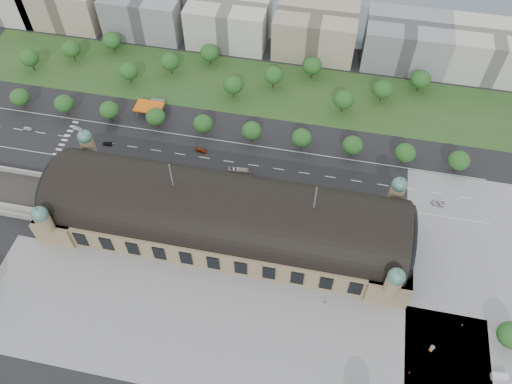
% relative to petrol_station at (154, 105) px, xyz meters
% --- Properties ---
extents(ground, '(900.00, 900.00, 0.00)m').
position_rel_petrol_station_xyz_m(ground, '(53.91, -65.28, -2.95)').
color(ground, black).
rests_on(ground, ground).
extents(station, '(150.00, 48.40, 44.30)m').
position_rel_petrol_station_xyz_m(station, '(53.91, -65.28, 7.33)').
color(station, '#8B7B56').
rests_on(station, ground).
extents(plaza_south, '(190.00, 48.00, 0.12)m').
position_rel_petrol_station_xyz_m(plaza_south, '(63.91, -109.28, -2.95)').
color(plaza_south, gray).
rests_on(plaza_south, ground).
extents(plaza_east, '(56.00, 100.00, 0.12)m').
position_rel_petrol_station_xyz_m(plaza_east, '(156.91, -65.28, -2.95)').
color(plaza_east, gray).
rests_on(plaza_east, ground).
extents(road_slab, '(260.00, 26.00, 0.10)m').
position_rel_petrol_station_xyz_m(road_slab, '(33.91, -27.28, -2.95)').
color(road_slab, black).
rests_on(road_slab, ground).
extents(grass_belt, '(300.00, 45.00, 0.10)m').
position_rel_petrol_station_xyz_m(grass_belt, '(38.91, 27.72, -2.95)').
color(grass_belt, '#254E1F').
rests_on(grass_belt, ground).
extents(petrol_station, '(14.00, 13.00, 5.05)m').
position_rel_petrol_station_xyz_m(petrol_station, '(0.00, 0.00, 0.00)').
color(petrol_station, '#DE5F0D').
rests_on(petrol_station, ground).
extents(office_1, '(45.00, 32.00, 24.00)m').
position_rel_petrol_station_xyz_m(office_1, '(-76.09, 67.72, 9.05)').
color(office_1, tan).
rests_on(office_1, ground).
extents(office_2, '(45.00, 32.00, 24.00)m').
position_rel_petrol_station_xyz_m(office_2, '(-26.09, 67.72, 9.05)').
color(office_2, gray).
rests_on(office_2, ground).
extents(office_3, '(45.00, 32.00, 24.00)m').
position_rel_petrol_station_xyz_m(office_3, '(23.91, 67.72, 9.05)').
color(office_3, beige).
rests_on(office_3, ground).
extents(office_4, '(45.00, 32.00, 24.00)m').
position_rel_petrol_station_xyz_m(office_4, '(73.91, 67.72, 9.05)').
color(office_4, tan).
rests_on(office_4, ground).
extents(office_5, '(45.00, 32.00, 24.00)m').
position_rel_petrol_station_xyz_m(office_5, '(123.91, 67.72, 9.05)').
color(office_5, gray).
rests_on(office_5, ground).
extents(office_6, '(45.00, 32.00, 24.00)m').
position_rel_petrol_station_xyz_m(office_6, '(168.91, 67.72, 9.05)').
color(office_6, beige).
rests_on(office_6, ground).
extents(tree_row_0, '(9.60, 9.60, 11.52)m').
position_rel_petrol_station_xyz_m(tree_row_0, '(-66.09, -12.28, 4.48)').
color(tree_row_0, '#2D2116').
rests_on(tree_row_0, ground).
extents(tree_row_1, '(9.60, 9.60, 11.52)m').
position_rel_petrol_station_xyz_m(tree_row_1, '(-42.09, -12.28, 4.48)').
color(tree_row_1, '#2D2116').
rests_on(tree_row_1, ground).
extents(tree_row_2, '(9.60, 9.60, 11.52)m').
position_rel_petrol_station_xyz_m(tree_row_2, '(-18.09, -12.28, 4.48)').
color(tree_row_2, '#2D2116').
rests_on(tree_row_2, ground).
extents(tree_row_3, '(9.60, 9.60, 11.52)m').
position_rel_petrol_station_xyz_m(tree_row_3, '(5.91, -12.28, 4.48)').
color(tree_row_3, '#2D2116').
rests_on(tree_row_3, ground).
extents(tree_row_4, '(9.60, 9.60, 11.52)m').
position_rel_petrol_station_xyz_m(tree_row_4, '(29.91, -12.28, 4.48)').
color(tree_row_4, '#2D2116').
rests_on(tree_row_4, ground).
extents(tree_row_5, '(9.60, 9.60, 11.52)m').
position_rel_petrol_station_xyz_m(tree_row_5, '(53.91, -12.28, 4.48)').
color(tree_row_5, '#2D2116').
rests_on(tree_row_5, ground).
extents(tree_row_6, '(9.60, 9.60, 11.52)m').
position_rel_petrol_station_xyz_m(tree_row_6, '(77.91, -12.28, 4.48)').
color(tree_row_6, '#2D2116').
rests_on(tree_row_6, ground).
extents(tree_row_7, '(9.60, 9.60, 11.52)m').
position_rel_petrol_station_xyz_m(tree_row_7, '(101.91, -12.28, 4.48)').
color(tree_row_7, '#2D2116').
rests_on(tree_row_7, ground).
extents(tree_row_8, '(9.60, 9.60, 11.52)m').
position_rel_petrol_station_xyz_m(tree_row_8, '(125.91, -12.28, 4.48)').
color(tree_row_8, '#2D2116').
rests_on(tree_row_8, ground).
extents(tree_row_9, '(9.60, 9.60, 11.52)m').
position_rel_petrol_station_xyz_m(tree_row_9, '(149.91, -12.28, 4.48)').
color(tree_row_9, '#2D2116').
rests_on(tree_row_9, ground).
extents(tree_belt_0, '(10.40, 10.40, 12.48)m').
position_rel_petrol_station_xyz_m(tree_belt_0, '(-76.09, 17.72, 5.10)').
color(tree_belt_0, '#2D2116').
rests_on(tree_belt_0, ground).
extents(tree_belt_1, '(10.40, 10.40, 12.48)m').
position_rel_petrol_station_xyz_m(tree_belt_1, '(-57.09, 29.72, 5.10)').
color(tree_belt_1, '#2D2116').
rests_on(tree_belt_1, ground).
extents(tree_belt_2, '(10.40, 10.40, 12.48)m').
position_rel_petrol_station_xyz_m(tree_belt_2, '(-38.09, 41.72, 5.10)').
color(tree_belt_2, '#2D2116').
rests_on(tree_belt_2, ground).
extents(tree_belt_3, '(10.40, 10.40, 12.48)m').
position_rel_petrol_station_xyz_m(tree_belt_3, '(-19.09, 17.72, 5.10)').
color(tree_belt_3, '#2D2116').
rests_on(tree_belt_3, ground).
extents(tree_belt_4, '(10.40, 10.40, 12.48)m').
position_rel_petrol_station_xyz_m(tree_belt_4, '(-0.09, 29.72, 5.10)').
color(tree_belt_4, '#2D2116').
rests_on(tree_belt_4, ground).
extents(tree_belt_5, '(10.40, 10.40, 12.48)m').
position_rel_petrol_station_xyz_m(tree_belt_5, '(18.91, 41.72, 5.10)').
color(tree_belt_5, '#2D2116').
rests_on(tree_belt_5, ground).
extents(tree_belt_6, '(10.40, 10.40, 12.48)m').
position_rel_petrol_station_xyz_m(tree_belt_6, '(37.91, 17.72, 5.10)').
color(tree_belt_6, '#2D2116').
rests_on(tree_belt_6, ground).
extents(tree_belt_7, '(10.40, 10.40, 12.48)m').
position_rel_petrol_station_xyz_m(tree_belt_7, '(56.91, 29.72, 5.10)').
color(tree_belt_7, '#2D2116').
rests_on(tree_belt_7, ground).
extents(tree_belt_8, '(10.40, 10.40, 12.48)m').
position_rel_petrol_station_xyz_m(tree_belt_8, '(75.91, 41.72, 5.10)').
color(tree_belt_8, '#2D2116').
rests_on(tree_belt_8, ground).
extents(tree_belt_9, '(10.40, 10.40, 12.48)m').
position_rel_petrol_station_xyz_m(tree_belt_9, '(94.91, 17.72, 5.10)').
color(tree_belt_9, '#2D2116').
rests_on(tree_belt_9, ground).
extents(tree_belt_10, '(10.40, 10.40, 12.48)m').
position_rel_petrol_station_xyz_m(tree_belt_10, '(113.91, 29.72, 5.10)').
color(tree_belt_10, '#2D2116').
rests_on(tree_belt_10, ground).
extents(tree_belt_11, '(10.40, 10.40, 12.48)m').
position_rel_petrol_station_xyz_m(tree_belt_11, '(132.91, 41.72, 5.10)').
color(tree_belt_11, '#2D2116').
rests_on(tree_belt_11, ground).
extents(tree_plaza_ne, '(10.00, 10.00, 11.69)m').
position_rel_petrol_station_xyz_m(tree_plaza_ne, '(163.91, -93.28, 4.48)').
color(tree_plaza_ne, '#2D2116').
rests_on(tree_plaza_ne, ground).
extents(traffic_car_0, '(4.89, 2.48, 1.59)m').
position_rel_petrol_station_xyz_m(traffic_car_0, '(-57.10, -26.40, -2.15)').
color(traffic_car_0, silver).
rests_on(traffic_car_0, ground).
extents(traffic_car_1, '(4.76, 2.00, 1.53)m').
position_rel_petrol_station_xyz_m(traffic_car_1, '(-32.50, -21.75, -2.18)').
color(traffic_car_1, '#93949B').
rests_on(traffic_car_1, ground).
extents(traffic_car_2, '(4.92, 2.57, 1.32)m').
position_rel_petrol_station_xyz_m(traffic_car_2, '(-14.30, -28.23, -2.29)').
color(traffic_car_2, black).
rests_on(traffic_car_2, ground).
extents(traffic_car_3, '(5.72, 2.91, 1.59)m').
position_rel_petrol_station_xyz_m(traffic_car_3, '(31.46, -23.45, -2.15)').
color(traffic_car_3, maroon).
rests_on(traffic_car_3, ground).
extents(traffic_car_6, '(5.67, 2.79, 1.55)m').
position_rel_petrol_station_xyz_m(traffic_car_6, '(141.99, -33.50, -2.18)').
color(traffic_car_6, silver).
rests_on(traffic_car_6, ground).
extents(parked_car_0, '(4.95, 3.60, 1.55)m').
position_rel_petrol_station_xyz_m(parked_car_0, '(-8.08, -43.81, -2.17)').
color(parked_car_0, black).
rests_on(parked_car_0, ground).
extents(parked_car_1, '(6.34, 5.41, 1.62)m').
position_rel_petrol_station_xyz_m(parked_car_1, '(-19.67, -40.28, -2.14)').
color(parked_car_1, maroon).
rests_on(parked_car_1, ground).
extents(parked_car_2, '(5.63, 4.56, 1.53)m').
position_rel_petrol_station_xyz_m(parked_car_2, '(6.41, -40.95, -2.18)').
color(parked_car_2, '#1C1740').
rests_on(parked_car_2, ground).
extents(parked_car_3, '(5.19, 3.97, 1.65)m').
position_rel_petrol_station_xyz_m(parked_car_3, '(-5.97, -44.28, -2.12)').
color(parked_car_3, '#525559').
rests_on(parked_car_3, ground).
extents(parked_car_4, '(5.01, 4.09, 1.61)m').
position_rel_petrol_station_xyz_m(parked_car_4, '(7.95, -41.63, -2.15)').
color(parked_car_4, silver).
rests_on(parked_car_4, ground).
extents(parked_car_5, '(5.77, 5.40, 1.51)m').
position_rel_petrol_station_xyz_m(parked_car_5, '(30.15, -40.28, -2.20)').
color(parked_car_5, gray).
rests_on(parked_car_5, ground).
extents(parked_car_6, '(5.75, 4.56, 1.56)m').
position_rel_petrol_station_xyz_m(parked_car_6, '(22.91, -40.63, -2.17)').
color(parked_car_6, black).
rests_on(parked_car_6, ground).
extents(bus_west, '(11.27, 3.10, 3.11)m').
position_rel_petrol_station_xyz_m(bus_west, '(59.32, -38.28, -1.39)').
color(bus_west, '#AE261B').
rests_on(bus_west, ground).
extents(bus_mid, '(10.77, 3.46, 2.95)m').
position_rel_petrol_station_xyz_m(bus_mid, '(52.61, -33.28, -1.47)').
color(bus_mid, beige).
rests_on(bus_mid, ground).
extents(bus_east, '(10.96, 3.57, 3.00)m').
position_rel_petrol_station_xyz_m(bus_east, '(91.50, -38.28, -1.45)').
color(bus_east, beige).
rests_on(bus_east, ground).
extents(van_east, '(5.69, 2.72, 2.38)m').
position_rel_petrol_station_xyz_m(van_east, '(160.64, -106.48, -1.81)').
color(van_east, silver).
rests_on(van_east, ground).
extents(advertising_column, '(1.57, 1.57, 2.98)m').
position_rel_petrol_station_xyz_m(advertising_column, '(138.03, -101.13, -1.40)').
color(advertising_column, '#DC3F37').
rests_on(advertising_column, ground).
extents(pedestrian_0, '(1.04, 0.77, 1.89)m').
position_rel_petrol_station_xyz_m(pedestrian_0, '(98.71, -90.84, -2.00)').
color(pedestrian_0, gray).
rests_on(pedestrian_0, ground).
extents(pedestrian_1, '(0.83, 0.83, 1.95)m').
position_rel_petrol_station_xyz_m(pedestrian_1, '(130.48, -111.13, -1.98)').
color(pedestrian_1, gray).
rests_on(pedestrian_1, ground).
extents(pedestrian_2, '(0.89, 0.94, 1.70)m').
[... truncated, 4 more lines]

